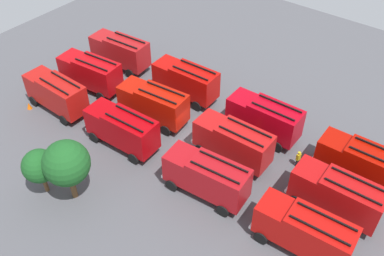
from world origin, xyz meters
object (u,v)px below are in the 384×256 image
at_px(firefighter_0, 298,158).
at_px(fire_truck_9, 207,176).
at_px(firefighter_2, 100,114).
at_px(traffic_cone_2, 29,106).
at_px(tree_1, 39,166).
at_px(fire_truck_4, 337,194).
at_px(fire_truck_0, 360,162).
at_px(fire_truck_3, 120,51).
at_px(fire_truck_2, 186,80).
at_px(tree_0, 66,163).
at_px(traffic_cone_1, 183,73).
at_px(fire_truck_8, 304,230).
at_px(traffic_cone_0, 103,69).
at_px(fire_truck_6, 153,103).
at_px(fire_truck_7, 90,72).
at_px(fire_truck_1, 264,117).
at_px(fire_truck_5, 233,141).
at_px(firefighter_3, 346,142).
at_px(fire_truck_11, 56,93).
at_px(fire_truck_10, 122,128).
at_px(firefighter_1, 249,137).

bearing_deg(firefighter_0, fire_truck_9, -109.98).
distance_m(firefighter_2, traffic_cone_2, 8.01).
xyz_separation_m(firefighter_0, tree_1, (15.28, 15.46, 2.02)).
bearing_deg(fire_truck_4, fire_truck_9, 26.05).
height_order(fire_truck_0, fire_truck_3, same).
distance_m(fire_truck_2, tree_0, 16.48).
distance_m(fire_truck_9, traffic_cone_1, 17.67).
distance_m(fire_truck_8, traffic_cone_0, 29.62).
bearing_deg(firefighter_0, traffic_cone_1, 174.63).
height_order(fire_truck_6, traffic_cone_0, fire_truck_6).
distance_m(fire_truck_6, fire_truck_7, 8.85).
bearing_deg(fire_truck_2, traffic_cone_1, -48.89).
bearing_deg(fire_truck_9, fire_truck_1, -94.46).
relative_size(fire_truck_0, fire_truck_8, 0.99).
relative_size(fire_truck_5, firefighter_0, 4.42).
distance_m(firefighter_3, traffic_cone_0, 27.49).
xyz_separation_m(fire_truck_5, tree_0, (7.87, 11.61, 1.74)).
relative_size(firefighter_3, traffic_cone_0, 2.50).
xyz_separation_m(fire_truck_7, fire_truck_11, (-0.06, 4.60, 0.00)).
bearing_deg(fire_truck_4, fire_truck_10, 12.89).
xyz_separation_m(fire_truck_1, firefighter_1, (0.27, 2.12, -1.16)).
height_order(firefighter_1, traffic_cone_2, firefighter_1).
bearing_deg(fire_truck_11, tree_1, 135.94).
distance_m(fire_truck_2, traffic_cone_0, 10.79).
relative_size(firefighter_1, tree_0, 0.30).
height_order(fire_truck_1, fire_truck_6, same).
distance_m(fire_truck_9, firefighter_2, 13.93).
relative_size(firefighter_0, tree_0, 0.28).
xyz_separation_m(fire_truck_2, fire_truck_6, (0.10, 4.95, 0.00)).
bearing_deg(fire_truck_7, traffic_cone_0, -69.04).
height_order(fire_truck_5, fire_truck_9, same).
bearing_deg(fire_truck_11, firefighter_3, -153.71).
relative_size(fire_truck_2, fire_truck_6, 0.98).
bearing_deg(fire_truck_7, firefighter_1, -177.18).
xyz_separation_m(fire_truck_9, fire_truck_11, (18.53, 0.22, 0.00)).
height_order(fire_truck_9, tree_1, tree_1).
xyz_separation_m(fire_truck_3, fire_truck_11, (-0.65, 9.64, 0.00)).
xyz_separation_m(fire_truck_9, firefighter_2, (13.83, -1.09, -1.18)).
height_order(fire_truck_9, firefighter_1, fire_truck_9).
bearing_deg(fire_truck_8, fire_truck_10, -3.23).
relative_size(fire_truck_3, fire_truck_5, 1.02).
bearing_deg(fire_truck_1, traffic_cone_1, -15.31).
relative_size(fire_truck_4, fire_truck_8, 0.99).
relative_size(fire_truck_0, fire_truck_11, 1.00).
height_order(fire_truck_0, traffic_cone_1, fire_truck_0).
height_order(fire_truck_10, tree_0, tree_0).
height_order(fire_truck_2, fire_truck_11, same).
height_order(fire_truck_4, tree_0, tree_0).
distance_m(fire_truck_3, firefighter_2, 9.97).
height_order(fire_truck_10, traffic_cone_0, fire_truck_10).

